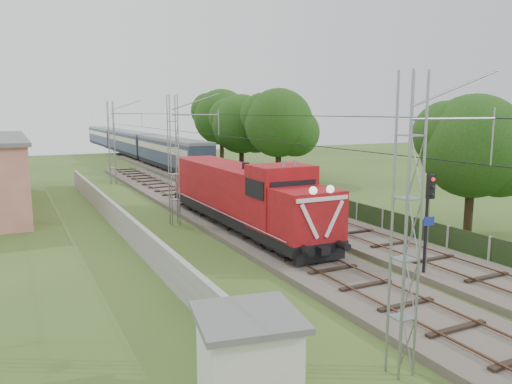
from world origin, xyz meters
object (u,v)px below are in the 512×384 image
locomotive (242,195)px  signal_post (429,207)px  coach_rake (130,141)px  relay_hut (248,363)px

locomotive → signal_post: locomotive is taller
coach_rake → locomotive: bearing=-95.5°
signal_post → relay_hut: bearing=-154.5°
locomotive → relay_hut: locomotive is taller
signal_post → relay_hut: size_ratio=1.65×
coach_rake → relay_hut: (-12.40, -68.41, -1.19)m
coach_rake → signal_post: (-1.73, -63.32, 0.67)m
locomotive → signal_post: (3.27, -11.13, 0.89)m
coach_rake → relay_hut: coach_rake is taller
locomotive → signal_post: 11.64m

